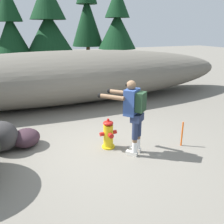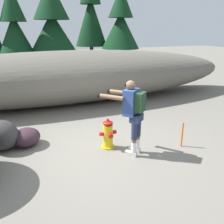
{
  "view_description": "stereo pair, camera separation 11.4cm",
  "coord_description": "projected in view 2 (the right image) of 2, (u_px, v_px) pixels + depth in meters",
  "views": [
    {
      "loc": [
        -1.85,
        -4.69,
        2.63
      ],
      "look_at": [
        0.32,
        0.34,
        0.75
      ],
      "focal_mm": 38.94,
      "sensor_mm": 36.0,
      "label": 1
    },
    {
      "loc": [
        -1.74,
        -4.74,
        2.63
      ],
      "look_at": [
        0.32,
        0.34,
        0.75
      ],
      "focal_mm": 38.94,
      "sensor_mm": 36.0,
      "label": 2
    }
  ],
  "objects": [
    {
      "name": "ground_plane",
      "position": [
        105.0,
        149.0,
        5.63
      ],
      "size": [
        56.0,
        56.0,
        0.04
      ],
      "primitive_type": "cube",
      "color": "slate"
    },
    {
      "name": "pine_tree_right",
      "position": [
        52.0,
        26.0,
        12.97
      ],
      "size": [
        2.91,
        2.91,
        5.11
      ],
      "color": "#47331E",
      "rests_on": "ground_plane"
    },
    {
      "name": "boulder_outlier",
      "position": [
        26.0,
        137.0,
        5.74
      ],
      "size": [
        0.82,
        0.85,
        0.41
      ],
      "primitive_type": "ellipsoid",
      "rotation": [
        0.0,
        0.0,
        5.97
      ],
      "color": "#37252D",
      "rests_on": "ground_plane"
    },
    {
      "name": "boulder_mid",
      "position": [
        2.0,
        135.0,
        5.53
      ],
      "size": [
        1.0,
        1.04,
        0.68
      ],
      "primitive_type": "ellipsoid",
      "rotation": [
        0.0,
        0.0,
        2.05
      ],
      "color": "#343232",
      "rests_on": "ground_plane"
    },
    {
      "name": "pine_tree_center",
      "position": [
        14.0,
        28.0,
        12.38
      ],
      "size": [
        2.01,
        2.01,
        4.79
      ],
      "color": "#47331E",
      "rests_on": "ground_plane"
    },
    {
      "name": "fire_hydrant",
      "position": [
        108.0,
        135.0,
        5.59
      ],
      "size": [
        0.4,
        0.35,
        0.71
      ],
      "color": "gold",
      "rests_on": "ground_plane"
    },
    {
      "name": "utility_worker",
      "position": [
        132.0,
        109.0,
        5.1
      ],
      "size": [
        0.92,
        0.99,
        1.64
      ],
      "rotation": [
        0.0,
        0.0,
        2.27
      ],
      "color": "beige",
      "rests_on": "ground_plane"
    },
    {
      "name": "survey_stake",
      "position": [
        182.0,
        135.0,
        5.65
      ],
      "size": [
        0.04,
        0.04,
        0.6
      ],
      "primitive_type": "cylinder",
      "color": "#E55914",
      "rests_on": "ground_plane"
    },
    {
      "name": "dirt_embankment",
      "position": [
        65.0,
        77.0,
        8.95
      ],
      "size": [
        13.96,
        3.2,
        1.89
      ],
      "primitive_type": "ellipsoid",
      "color": "#666056",
      "rests_on": "ground_plane"
    },
    {
      "name": "pine_tree_ridge_end",
      "position": [
        121.0,
        23.0,
        14.36
      ],
      "size": [
        2.28,
        2.28,
        5.02
      ],
      "color": "#47331E",
      "rests_on": "ground_plane"
    },
    {
      "name": "pine_tree_far_right",
      "position": [
        91.0,
        12.0,
        14.89
      ],
      "size": [
        1.98,
        1.98,
        6.52
      ],
      "color": "#47331E",
      "rests_on": "ground_plane"
    }
  ]
}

